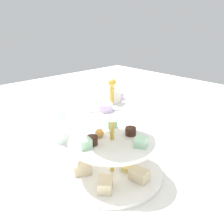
# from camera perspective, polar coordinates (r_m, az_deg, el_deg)

# --- Properties ---
(ground_plane) EXTENTS (2.40, 2.40, 0.00)m
(ground_plane) POSITION_cam_1_polar(r_m,az_deg,el_deg) (0.70, -0.00, -14.26)
(ground_plane) COLOR silver
(tiered_serving_stand) EXTENTS (0.28, 0.28, 0.27)m
(tiered_serving_stand) POSITION_cam_1_polar(r_m,az_deg,el_deg) (0.66, 0.02, -8.60)
(tiered_serving_stand) COLOR white
(tiered_serving_stand) RESTS_ON ground_plane
(water_glass_tall_right) EXTENTS (0.07, 0.07, 0.12)m
(water_glass_tall_right) POSITION_cam_1_polar(r_m,az_deg,el_deg) (0.87, -11.97, -2.76)
(water_glass_tall_right) COLOR silver
(water_glass_tall_right) RESTS_ON ground_plane
(butter_knife_left) EXTENTS (0.05, 0.17, 0.00)m
(butter_knife_left) POSITION_cam_1_polar(r_m,az_deg,el_deg) (0.94, 12.61, -4.94)
(butter_knife_left) COLOR silver
(butter_knife_left) RESTS_ON ground_plane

